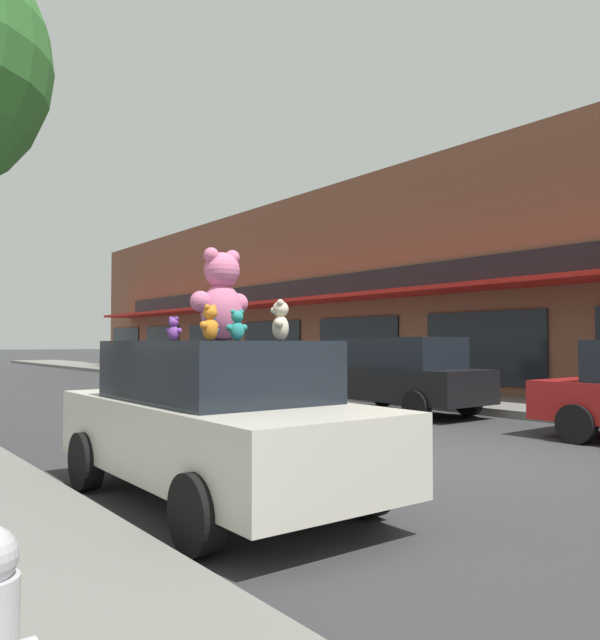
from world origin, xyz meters
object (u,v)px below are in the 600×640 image
at_px(teddy_bear_purple, 174,329).
at_px(teddy_bear_teal, 237,326).
at_px(teddy_bear_giant, 221,296).
at_px(teddy_bear_red, 218,328).
at_px(teddy_bear_black, 173,329).
at_px(teddy_bear_cream, 280,321).
at_px(teddy_bear_orange, 210,323).
at_px(teddy_bear_blue, 211,329).
at_px(plush_art_car, 214,419).
at_px(parked_car_far_center, 398,373).

distance_m(teddy_bear_purple, teddy_bear_teal, 0.63).
relative_size(teddy_bear_giant, teddy_bear_red, 2.90).
distance_m(teddy_bear_purple, teddy_bear_black, 1.22).
bearing_deg(teddy_bear_teal, teddy_bear_cream, -166.12).
bearing_deg(teddy_bear_orange, teddy_bear_giant, -151.40).
xyz_separation_m(teddy_bear_blue, teddy_bear_teal, (0.19, -0.14, 0.03)).
bearing_deg(teddy_bear_red, teddy_bear_black, 42.68).
bearing_deg(teddy_bear_orange, plush_art_car, -147.48).
bearing_deg(teddy_bear_red, teddy_bear_blue, 108.18).
height_order(plush_art_car, teddy_bear_cream, teddy_bear_cream).
bearing_deg(parked_car_far_center, teddy_bear_orange, -146.65).
distance_m(teddy_bear_teal, parked_car_far_center, 8.69).
xyz_separation_m(teddy_bear_giant, teddy_bear_teal, (-0.26, -0.73, -0.31)).
bearing_deg(parked_car_far_center, teddy_bear_blue, -147.04).
bearing_deg(teddy_bear_cream, teddy_bear_giant, -124.06).
xyz_separation_m(teddy_bear_giant, teddy_bear_black, (-0.09, 0.89, -0.31)).
bearing_deg(teddy_bear_orange, teddy_bear_purple, -104.61).
xyz_separation_m(teddy_bear_orange, parked_car_far_center, (7.40, 4.87, -0.85)).
height_order(teddy_bear_purple, parked_car_far_center, teddy_bear_purple).
bearing_deg(teddy_bear_black, teddy_bear_teal, 37.90).
bearing_deg(teddy_bear_teal, teddy_bear_blue, -26.05).
distance_m(teddy_bear_cream, teddy_bear_teal, 0.50).
bearing_deg(teddy_bear_cream, teddy_bear_red, -150.22).
bearing_deg(parked_car_far_center, teddy_bear_teal, -145.61).
bearing_deg(teddy_bear_orange, teddy_bear_cream, 156.37).
height_order(teddy_bear_red, teddy_bear_teal, teddy_bear_red).
relative_size(teddy_bear_blue, parked_car_far_center, 0.05).
xyz_separation_m(teddy_bear_giant, teddy_bear_orange, (-0.52, -0.71, -0.29)).
xyz_separation_m(teddy_bear_orange, teddy_bear_black, (0.43, 1.60, -0.02)).
bearing_deg(teddy_bear_blue, teddy_bear_giant, -102.37).
bearing_deg(teddy_bear_giant, plush_art_car, 20.89).
distance_m(teddy_bear_orange, teddy_bear_black, 1.66).
bearing_deg(teddy_bear_teal, teddy_bear_giant, -100.02).
bearing_deg(teddy_bear_cream, teddy_bear_teal, -48.26).
distance_m(plush_art_car, teddy_bear_teal, 1.13).
distance_m(teddy_bear_purple, teddy_bear_red, 1.47).
xyz_separation_m(teddy_bear_cream, teddy_bear_black, (-0.32, 1.58, -0.05)).
distance_m(teddy_bear_cream, teddy_bear_blue, 0.69).
bearing_deg(teddy_bear_teal, teddy_bear_purple, -46.03).
bearing_deg(teddy_bear_red, teddy_bear_teal, 116.04).
bearing_deg(teddy_bear_black, teddy_bear_giant, 49.88).
relative_size(teddy_bear_blue, teddy_bear_teal, 0.78).
bearing_deg(teddy_bear_giant, teddy_bear_orange, 47.73).
bearing_deg(teddy_bear_cream, teddy_bear_black, -130.80).
bearing_deg(plush_art_car, teddy_bear_orange, -121.84).
bearing_deg(teddy_bear_blue, parked_car_far_center, -122.10).
relative_size(teddy_bear_teal, parked_car_far_center, 0.07).
height_order(teddy_bear_giant, teddy_bear_purple, teddy_bear_giant).
distance_m(teddy_bear_cream, parked_car_far_center, 8.28).
distance_m(teddy_bear_blue, teddy_bear_teal, 0.23).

